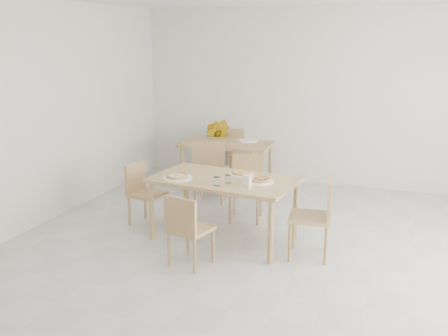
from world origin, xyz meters
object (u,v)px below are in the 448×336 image
(pizza_pepperoni, at_px, (259,179))
(potted_plant, at_px, (213,149))
(main_table, at_px, (224,185))
(chair_north, at_px, (247,182))
(pizza_margherita, at_px, (242,172))
(tumbler_a, at_px, (228,179))
(chair_back_s, at_px, (210,167))
(tumbler_b, at_px, (217,181))
(chair_east, at_px, (318,212))
(chair_south, at_px, (187,226))
(chair_back_n, at_px, (240,150))
(plate_pepperoni, at_px, (259,181))
(plate_margherita, at_px, (242,174))
(napkin_holder, at_px, (247,182))
(chair_west, at_px, (142,189))
(second_table, at_px, (227,148))
(plate_empty, at_px, (248,141))
(plate_mushroom, at_px, (177,178))
(pizza_mushroom, at_px, (177,176))

(pizza_pepperoni, xyz_separation_m, potted_plant, (-1.55, 2.50, -0.27))
(main_table, distance_m, chair_north, 0.83)
(pizza_margherita, distance_m, pizza_pepperoni, 0.37)
(pizza_margherita, relative_size, tumbler_a, 3.47)
(potted_plant, bearing_deg, chair_back_s, -70.27)
(tumbler_b, bearing_deg, pizza_pepperoni, 36.32)
(chair_back_s, bearing_deg, main_table, 108.67)
(chair_east, height_order, tumbler_a, chair_east)
(chair_south, xyz_separation_m, chair_back_n, (-0.63, 3.60, 0.02))
(plate_pepperoni, distance_m, pizza_pepperoni, 0.02)
(plate_margherita, xyz_separation_m, napkin_holder, (0.22, -0.46, 0.05))
(chair_west, xyz_separation_m, chair_back_n, (0.45, 2.58, 0.01))
(tumbler_a, bearing_deg, chair_back_s, 119.16)
(chair_back_s, bearing_deg, plate_margherita, 118.73)
(chair_south, xyz_separation_m, second_table, (-0.58, 2.82, 0.20))
(napkin_holder, relative_size, plate_empty, 0.42)
(plate_margherita, relative_size, plate_empty, 0.97)
(napkin_holder, relative_size, potted_plant, 0.12)
(main_table, relative_size, pizza_margherita, 5.48)
(chair_east, relative_size, tumbler_a, 9.75)
(plate_mushroom, xyz_separation_m, pizza_margherita, (0.64, 0.42, 0.02))
(pizza_margherita, relative_size, second_table, 0.23)
(pizza_margherita, height_order, pizza_mushroom, same)
(tumbler_a, bearing_deg, chair_south, -106.15)
(chair_east, xyz_separation_m, plate_empty, (-1.53, 2.31, 0.24))
(second_table, relative_size, chair_back_n, 1.70)
(plate_pepperoni, height_order, chair_back_s, chair_back_s)
(chair_west, height_order, tumbler_a, tumbler_a)
(plate_pepperoni, bearing_deg, chair_south, -121.93)
(pizza_pepperoni, distance_m, napkin_holder, 0.24)
(pizza_mushroom, bearing_deg, napkin_holder, -2.84)
(tumbler_a, bearing_deg, plate_pepperoni, 24.55)
(plate_mushroom, height_order, plate_empty, same)
(napkin_holder, distance_m, plate_empty, 2.54)
(chair_east, height_order, plate_mushroom, chair_east)
(plate_margherita, bearing_deg, chair_north, 101.56)
(chair_west, relative_size, plate_margherita, 2.68)
(main_table, distance_m, chair_south, 0.89)
(second_table, xyz_separation_m, chair_back_s, (0.00, -0.72, -0.12))
(main_table, xyz_separation_m, chair_back_n, (-0.72, 2.74, -0.20))
(pizza_margherita, distance_m, tumbler_b, 0.54)
(tumbler_a, bearing_deg, plate_mushroom, -176.62)
(chair_east, distance_m, tumbler_b, 1.14)
(pizza_margherita, relative_size, potted_plant, 0.31)
(plate_empty, bearing_deg, plate_mushroom, -92.25)
(plate_mushroom, bearing_deg, pizza_margherita, 32.97)
(chair_south, relative_size, potted_plant, 0.77)
(chair_south, distance_m, second_table, 2.88)
(potted_plant, bearing_deg, napkin_holder, -61.51)
(chair_north, relative_size, chair_back_n, 1.03)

